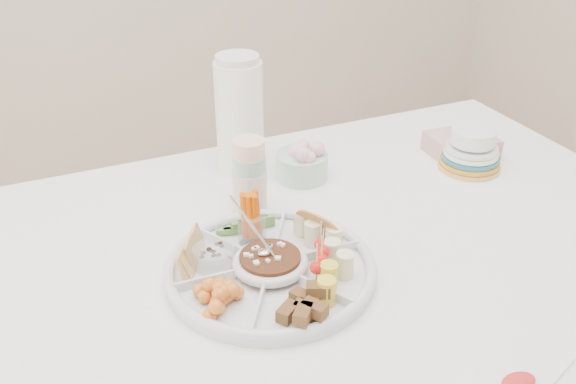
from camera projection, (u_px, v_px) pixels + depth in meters
name	position (u px, v px, depth m)	size (l,w,h in m)	color
dining_table	(322.00, 381.00, 1.46)	(1.52, 1.02, 0.76)	white
party_tray	(270.00, 266.00, 1.17)	(0.38, 0.38, 0.04)	silver
bean_dip	(270.00, 263.00, 1.16)	(0.11, 0.11, 0.04)	#392111
tortillas	(313.00, 226.00, 1.25)	(0.10, 0.10, 0.06)	#985A36
carrot_cucumber	(247.00, 212.00, 1.25)	(0.11, 0.11, 0.10)	#D65000
pita_raisins	(200.00, 251.00, 1.17)	(0.11, 0.11, 0.06)	#E9BA80
cherries	(221.00, 296.00, 1.07)	(0.11, 0.11, 0.04)	orange
granola_chunks	(298.00, 303.00, 1.06)	(0.11, 0.11, 0.05)	brown
banana_tomato	(342.00, 255.00, 1.13)	(0.11, 0.11, 0.09)	#F9F86A
cup_stack	(249.00, 169.00, 1.33)	(0.07, 0.07, 0.20)	silver
thermos	(239.00, 114.00, 1.48)	(0.11, 0.11, 0.29)	white
flower_bowl	(302.00, 160.00, 1.49)	(0.12, 0.12, 0.09)	#AFC7B9
napkin_stack	(461.00, 145.00, 1.61)	(0.15, 0.13, 0.05)	#CA9998
plate_stack	(471.00, 150.00, 1.53)	(0.15, 0.15, 0.09)	gold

